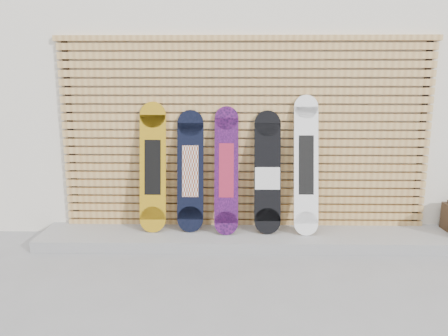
{
  "coord_description": "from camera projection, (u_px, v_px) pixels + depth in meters",
  "views": [
    {
      "loc": [
        -0.3,
        -4.01,
        1.82
      ],
      "look_at": [
        -0.39,
        0.75,
        0.85
      ],
      "focal_mm": 35.0,
      "sensor_mm": 36.0,
      "label": 1
    }
  ],
  "objects": [
    {
      "name": "ground",
      "position": [
        262.0,
        268.0,
        4.28
      ],
      "size": [
        80.0,
        80.0,
        0.0
      ],
      "primitive_type": "plane",
      "color": "gray",
      "rests_on": "ground"
    },
    {
      "name": "snowboard_1",
      "position": [
        190.0,
        171.0,
        4.93
      ],
      "size": [
        0.3,
        0.28,
        1.36
      ],
      "color": "black",
      "rests_on": "concrete_step"
    },
    {
      "name": "slat_wall",
      "position": [
        245.0,
        134.0,
        5.0
      ],
      "size": [
        4.26,
        0.08,
        2.29
      ],
      "color": "tan",
      "rests_on": "ground"
    },
    {
      "name": "building",
      "position": [
        280.0,
        80.0,
        7.34
      ],
      "size": [
        12.0,
        5.0,
        3.6
      ],
      "primitive_type": "cube",
      "color": "silver",
      "rests_on": "ground"
    },
    {
      "name": "concrete_step",
      "position": [
        245.0,
        238.0,
        4.94
      ],
      "size": [
        4.6,
        0.7,
        0.12
      ],
      "primitive_type": "cube",
      "color": "gray",
      "rests_on": "ground"
    },
    {
      "name": "snowboard_2",
      "position": [
        226.0,
        170.0,
        4.87
      ],
      "size": [
        0.27,
        0.36,
        1.41
      ],
      "color": "black",
      "rests_on": "concrete_step"
    },
    {
      "name": "snowboard_0",
      "position": [
        153.0,
        167.0,
        4.92
      ],
      "size": [
        0.3,
        0.29,
        1.46
      ],
      "color": "#AF8212",
      "rests_on": "concrete_step"
    },
    {
      "name": "snowboard_4",
      "position": [
        306.0,
        165.0,
        4.85
      ],
      "size": [
        0.27,
        0.36,
        1.53
      ],
      "color": "white",
      "rests_on": "concrete_step"
    },
    {
      "name": "snowboard_3",
      "position": [
        267.0,
        173.0,
        4.89
      ],
      "size": [
        0.29,
        0.33,
        1.36
      ],
      "color": "black",
      "rests_on": "concrete_step"
    }
  ]
}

